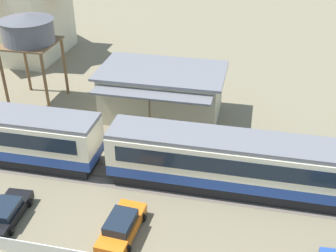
{
  "coord_description": "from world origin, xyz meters",
  "views": [
    {
      "loc": [
        -8.19,
        -22.58,
        18.57
      ],
      "look_at": [
        -13.71,
        2.69,
        3.26
      ],
      "focal_mm": 45.0,
      "sensor_mm": 36.0,
      "label": 1
    }
  ],
  "objects_px": {
    "station_house_red_roof": "(7,8)",
    "station_building": "(162,92)",
    "parked_car_orange": "(122,226)",
    "parked_car_black": "(6,212)",
    "water_tower": "(28,30)",
    "passenger_train": "(252,164)"
  },
  "relations": [
    {
      "from": "station_building",
      "to": "passenger_train",
      "type": "bearing_deg",
      "value": -48.23
    },
    {
      "from": "passenger_train",
      "to": "parked_car_black",
      "type": "relative_size",
      "value": 13.99
    },
    {
      "from": "station_house_red_roof",
      "to": "parked_car_black",
      "type": "relative_size",
      "value": 3.07
    },
    {
      "from": "passenger_train",
      "to": "parked_car_black",
      "type": "height_order",
      "value": "passenger_train"
    },
    {
      "from": "passenger_train",
      "to": "parked_car_orange",
      "type": "distance_m",
      "value": 9.46
    },
    {
      "from": "station_house_red_roof",
      "to": "water_tower",
      "type": "relative_size",
      "value": 1.55
    },
    {
      "from": "station_building",
      "to": "station_house_red_roof",
      "type": "xyz_separation_m",
      "value": [
        -21.18,
        11.49,
        3.26
      ]
    },
    {
      "from": "station_building",
      "to": "station_house_red_roof",
      "type": "bearing_deg",
      "value": 151.53
    },
    {
      "from": "water_tower",
      "to": "parked_car_orange",
      "type": "distance_m",
      "value": 21.07
    },
    {
      "from": "station_building",
      "to": "water_tower",
      "type": "height_order",
      "value": "water_tower"
    },
    {
      "from": "water_tower",
      "to": "parked_car_black",
      "type": "distance_m",
      "value": 17.73
    },
    {
      "from": "passenger_train",
      "to": "water_tower",
      "type": "distance_m",
      "value": 22.95
    },
    {
      "from": "station_house_red_roof",
      "to": "parked_car_orange",
      "type": "xyz_separation_m",
      "value": [
        22.17,
        -26.56,
        -4.84
      ]
    },
    {
      "from": "parked_car_black",
      "to": "parked_car_orange",
      "type": "xyz_separation_m",
      "value": [
        7.42,
        0.3,
        0.07
      ]
    },
    {
      "from": "station_building",
      "to": "parked_car_black",
      "type": "distance_m",
      "value": 16.75
    },
    {
      "from": "station_house_red_roof",
      "to": "parked_car_orange",
      "type": "bearing_deg",
      "value": -50.15
    },
    {
      "from": "station_house_red_roof",
      "to": "parked_car_orange",
      "type": "distance_m",
      "value": 34.94
    },
    {
      "from": "station_house_red_roof",
      "to": "parked_car_orange",
      "type": "height_order",
      "value": "station_house_red_roof"
    },
    {
      "from": "station_building",
      "to": "parked_car_orange",
      "type": "bearing_deg",
      "value": -86.23
    },
    {
      "from": "station_house_red_roof",
      "to": "station_building",
      "type": "bearing_deg",
      "value": -28.47
    },
    {
      "from": "passenger_train",
      "to": "station_house_red_roof",
      "type": "bearing_deg",
      "value": 144.84
    },
    {
      "from": "passenger_train",
      "to": "station_house_red_roof",
      "type": "xyz_separation_m",
      "value": [
        -29.45,
        20.74,
        3.22
      ]
    }
  ]
}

